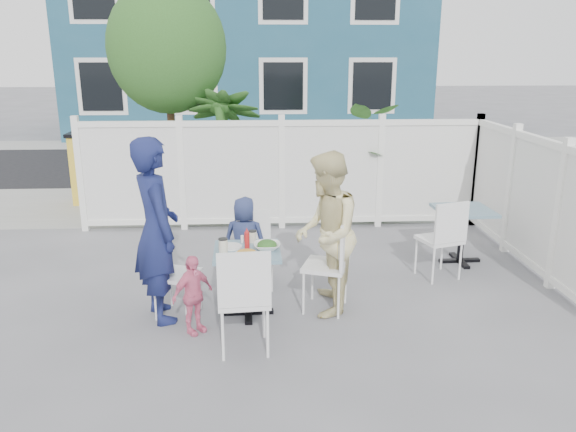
{
  "coord_description": "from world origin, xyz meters",
  "views": [
    {
      "loc": [
        -0.22,
        -5.65,
        2.52
      ],
      "look_at": [
        0.06,
        -0.09,
        0.9
      ],
      "focal_mm": 35.0,
      "sensor_mm": 36.0,
      "label": 1
    }
  ],
  "objects_px": {
    "chair_right": "(334,258)",
    "main_table": "(247,265)",
    "chair_back": "(255,243)",
    "toddler": "(193,295)",
    "spare_table": "(463,221)",
    "utility_cabinet": "(92,170)",
    "woman": "(326,234)",
    "chair_left": "(169,266)",
    "man": "(156,230)",
    "boy": "(245,240)",
    "chair_near": "(244,293)"
  },
  "relations": [
    {
      "from": "chair_right",
      "to": "main_table",
      "type": "bearing_deg",
      "value": 112.44
    },
    {
      "from": "chair_back",
      "to": "main_table",
      "type": "bearing_deg",
      "value": 79.49
    },
    {
      "from": "toddler",
      "to": "spare_table",
      "type": "bearing_deg",
      "value": -15.81
    },
    {
      "from": "chair_back",
      "to": "utility_cabinet",
      "type": "bearing_deg",
      "value": -58.66
    },
    {
      "from": "woman",
      "to": "toddler",
      "type": "bearing_deg",
      "value": -63.52
    },
    {
      "from": "chair_left",
      "to": "woman",
      "type": "bearing_deg",
      "value": 107.83
    },
    {
      "from": "chair_left",
      "to": "chair_back",
      "type": "distance_m",
      "value": 1.09
    },
    {
      "from": "chair_left",
      "to": "spare_table",
      "type": "bearing_deg",
      "value": 128.3
    },
    {
      "from": "chair_right",
      "to": "man",
      "type": "distance_m",
      "value": 1.75
    },
    {
      "from": "boy",
      "to": "toddler",
      "type": "bearing_deg",
      "value": 78.29
    },
    {
      "from": "utility_cabinet",
      "to": "chair_back",
      "type": "xyz_separation_m",
      "value": [
        2.81,
        -3.74,
        -0.1
      ]
    },
    {
      "from": "spare_table",
      "to": "boy",
      "type": "relative_size",
      "value": 0.7
    },
    {
      "from": "utility_cabinet",
      "to": "chair_back",
      "type": "bearing_deg",
      "value": -53.9
    },
    {
      "from": "chair_back",
      "to": "chair_near",
      "type": "distance_m",
      "value": 1.53
    },
    {
      "from": "main_table",
      "to": "spare_table",
      "type": "bearing_deg",
      "value": 26.79
    },
    {
      "from": "chair_near",
      "to": "toddler",
      "type": "relative_size",
      "value": 1.28
    },
    {
      "from": "man",
      "to": "toddler",
      "type": "distance_m",
      "value": 0.72
    },
    {
      "from": "woman",
      "to": "toddler",
      "type": "xyz_separation_m",
      "value": [
        -1.27,
        -0.41,
        -0.43
      ]
    },
    {
      "from": "main_table",
      "to": "toddler",
      "type": "bearing_deg",
      "value": -143.94
    },
    {
      "from": "chair_near",
      "to": "chair_right",
      "type": "bearing_deg",
      "value": 39.01
    },
    {
      "from": "utility_cabinet",
      "to": "man",
      "type": "distance_m",
      "value": 4.9
    },
    {
      "from": "spare_table",
      "to": "woman",
      "type": "bearing_deg",
      "value": -145.4
    },
    {
      "from": "man",
      "to": "woman",
      "type": "xyz_separation_m",
      "value": [
        1.63,
        0.06,
        -0.08
      ]
    },
    {
      "from": "main_table",
      "to": "toddler",
      "type": "relative_size",
      "value": 0.89
    },
    {
      "from": "utility_cabinet",
      "to": "chair_near",
      "type": "height_order",
      "value": "utility_cabinet"
    },
    {
      "from": "spare_table",
      "to": "boy",
      "type": "bearing_deg",
      "value": -169.95
    },
    {
      "from": "spare_table",
      "to": "man",
      "type": "relative_size",
      "value": 0.38
    },
    {
      "from": "spare_table",
      "to": "chair_back",
      "type": "relative_size",
      "value": 0.82
    },
    {
      "from": "chair_left",
      "to": "utility_cabinet",
      "type": "bearing_deg",
      "value": -138.49
    },
    {
      "from": "chair_left",
      "to": "chair_right",
      "type": "height_order",
      "value": "chair_right"
    },
    {
      "from": "utility_cabinet",
      "to": "chair_near",
      "type": "xyz_separation_m",
      "value": [
        2.73,
        -5.27,
        -0.02
      ]
    },
    {
      "from": "man",
      "to": "boy",
      "type": "xyz_separation_m",
      "value": [
        0.81,
        0.87,
        -0.4
      ]
    },
    {
      "from": "man",
      "to": "main_table",
      "type": "bearing_deg",
      "value": -113.26
    },
    {
      "from": "man",
      "to": "boy",
      "type": "distance_m",
      "value": 1.25
    },
    {
      "from": "chair_right",
      "to": "chair_back",
      "type": "distance_m",
      "value": 1.06
    },
    {
      "from": "boy",
      "to": "chair_left",
      "type": "bearing_deg",
      "value": 57.23
    },
    {
      "from": "utility_cabinet",
      "to": "toddler",
      "type": "xyz_separation_m",
      "value": [
        2.24,
        -4.86,
        -0.21
      ]
    },
    {
      "from": "spare_table",
      "to": "chair_right",
      "type": "bearing_deg",
      "value": -144.22
    },
    {
      "from": "man",
      "to": "chair_left",
      "type": "bearing_deg",
      "value": -83.55
    },
    {
      "from": "toddler",
      "to": "woman",
      "type": "bearing_deg",
      "value": -26.28
    },
    {
      "from": "utility_cabinet",
      "to": "woman",
      "type": "relative_size",
      "value": 0.72
    },
    {
      "from": "boy",
      "to": "toddler",
      "type": "height_order",
      "value": "boy"
    },
    {
      "from": "main_table",
      "to": "chair_near",
      "type": "height_order",
      "value": "chair_near"
    },
    {
      "from": "chair_near",
      "to": "woman",
      "type": "xyz_separation_m",
      "value": [
        0.79,
        0.82,
        0.25
      ]
    },
    {
      "from": "chair_back",
      "to": "chair_near",
      "type": "bearing_deg",
      "value": 81.45
    },
    {
      "from": "spare_table",
      "to": "chair_near",
      "type": "relative_size",
      "value": 0.71
    },
    {
      "from": "chair_left",
      "to": "chair_back",
      "type": "height_order",
      "value": "chair_left"
    },
    {
      "from": "chair_left",
      "to": "chair_back",
      "type": "xyz_separation_m",
      "value": [
        0.83,
        0.71,
        -0.02
      ]
    },
    {
      "from": "chair_left",
      "to": "chair_near",
      "type": "relative_size",
      "value": 0.9
    },
    {
      "from": "chair_right",
      "to": "boy",
      "type": "xyz_separation_m",
      "value": [
        -0.9,
        0.8,
        -0.06
      ]
    }
  ]
}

